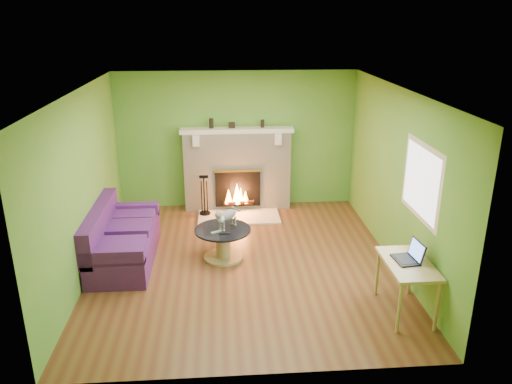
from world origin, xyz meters
TOP-DOWN VIEW (x-y plane):
  - floor at (0.00, 0.00)m, footprint 5.00×5.00m
  - ceiling at (0.00, 0.00)m, footprint 5.00×5.00m
  - wall_back at (0.00, 2.50)m, footprint 5.00×0.00m
  - wall_front at (0.00, -2.50)m, footprint 5.00×0.00m
  - wall_left at (-2.25, 0.00)m, footprint 0.00×5.00m
  - wall_right at (2.25, 0.00)m, footprint 0.00×5.00m
  - window_frame at (2.24, -0.90)m, footprint 0.00×1.20m
  - window_pane at (2.23, -0.90)m, footprint 0.00×1.06m
  - fireplace at (0.00, 2.32)m, footprint 2.10×0.46m
  - hearth at (0.00, 1.80)m, footprint 1.50×0.75m
  - mantel at (0.00, 2.30)m, footprint 2.10×0.28m
  - sofa at (-1.86, 0.25)m, footprint 0.88×1.90m
  - coffee_table at (-0.31, 0.19)m, footprint 0.86×0.86m
  - desk at (1.95, -1.46)m, footprint 0.55×0.94m
  - cat at (-0.23, 0.24)m, footprint 0.50×0.53m
  - remote_silver at (-0.41, 0.07)m, footprint 0.17×0.13m
  - remote_black at (-0.29, 0.01)m, footprint 0.16×0.04m
  - laptop at (1.93, -1.41)m, footprint 0.33×0.37m
  - fire_tools at (-0.63, 1.95)m, footprint 0.20×0.20m
  - mantel_vase_left at (-0.47, 2.33)m, footprint 0.08×0.08m
  - mantel_vase_right at (0.48, 2.33)m, footprint 0.07×0.07m
  - mantel_box at (-0.09, 2.33)m, footprint 0.12×0.08m

SIDE VIEW (x-z plane):
  - floor at x=0.00m, z-range 0.00..0.00m
  - hearth at x=0.00m, z-range 0.00..0.03m
  - coffee_table at x=-0.31m, z-range 0.04..0.52m
  - sofa at x=-1.86m, z-range -0.10..0.76m
  - fire_tools at x=-0.63m, z-range 0.03..0.79m
  - remote_black at x=-0.29m, z-range 0.49..0.50m
  - remote_silver at x=-0.41m, z-range 0.49..0.50m
  - desk at x=1.95m, z-range 0.26..0.96m
  - cat at x=-0.23m, z-range 0.49..0.82m
  - fireplace at x=0.00m, z-range -0.02..1.56m
  - laptop at x=1.93m, z-range 0.70..0.96m
  - wall_back at x=0.00m, z-range -1.20..3.80m
  - wall_front at x=0.00m, z-range -1.20..3.80m
  - wall_left at x=-2.25m, z-range -1.20..3.80m
  - wall_right at x=2.25m, z-range -1.20..3.80m
  - mantel at x=0.00m, z-range 1.50..1.58m
  - window_frame at x=2.24m, z-range 0.95..2.15m
  - window_pane at x=2.23m, z-range 1.02..2.08m
  - mantel_box at x=-0.09m, z-range 1.58..1.68m
  - mantel_vase_right at x=0.48m, z-range 1.58..1.72m
  - mantel_vase_left at x=-0.47m, z-range 1.58..1.76m
  - ceiling at x=0.00m, z-range 2.60..2.60m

